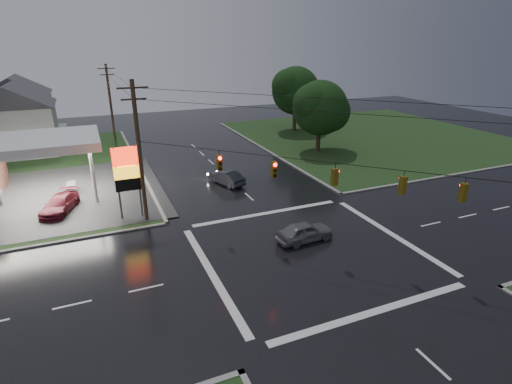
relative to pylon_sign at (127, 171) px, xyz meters
name	(u,v)px	position (x,y,z in m)	size (l,w,h in m)	color
ground	(309,251)	(10.50, -10.50, -4.01)	(120.00, 120.00, 0.00)	black
grass_ne	(373,136)	(36.50, 15.50, -3.97)	(36.00, 36.00, 0.08)	#1C3115
pylon_sign	(127,171)	(0.00, 0.00, 0.00)	(2.00, 0.35, 6.00)	#59595E
utility_pole_nw	(139,151)	(1.00, -1.00, 1.71)	(2.20, 0.32, 11.00)	#382619
utility_pole_n	(110,102)	(1.00, 27.50, 1.46)	(2.20, 0.32, 10.50)	#382619
traffic_signals	(315,161)	(10.52, -10.52, 2.47)	(26.87, 26.87, 1.47)	black
house_near	(15,119)	(-10.45, 25.50, 0.39)	(11.05, 8.48, 8.60)	silver
house_far	(18,105)	(-11.45, 37.50, 0.39)	(11.05, 8.48, 8.60)	silver
tree_ne_near	(321,108)	(24.64, 11.49, 1.55)	(7.99, 6.80, 8.98)	black
tree_ne_far	(296,91)	(27.65, 23.49, 2.17)	(8.46, 7.20, 9.80)	black
car_north	(226,177)	(9.70, 4.53, -3.31)	(1.49, 4.28, 1.41)	#22242B
car_crossing	(305,232)	(10.97, -8.95, -3.30)	(1.69, 4.20, 1.43)	slate
car_pump	(60,204)	(-5.41, 3.50, -3.31)	(1.96, 4.82, 1.40)	maroon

